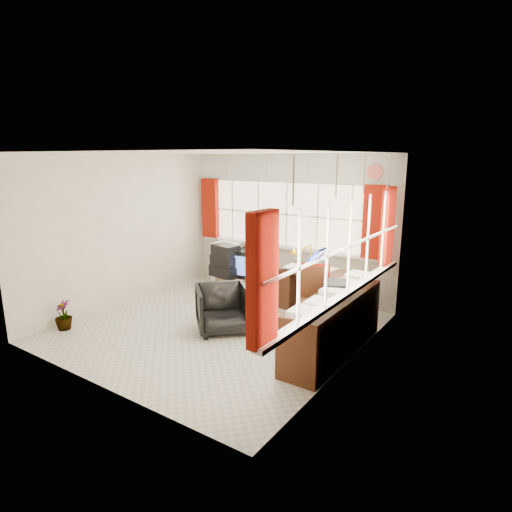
% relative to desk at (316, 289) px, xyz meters
% --- Properties ---
extents(ground, '(4.00, 4.00, 0.00)m').
position_rel_desk_xyz_m(ground, '(-0.88, -1.40, -0.38)').
color(ground, beige).
rests_on(ground, ground).
extents(room_walls, '(4.00, 4.00, 4.00)m').
position_rel_desk_xyz_m(room_walls, '(-0.88, -1.40, 1.12)').
color(room_walls, beige).
rests_on(room_walls, ground).
extents(window_back, '(3.70, 0.12, 3.60)m').
position_rel_desk_xyz_m(window_back, '(-0.88, 0.54, 0.56)').
color(window_back, '#FFF1C9').
rests_on(window_back, room_walls).
extents(window_right, '(0.12, 3.70, 3.60)m').
position_rel_desk_xyz_m(window_right, '(1.06, -1.40, 0.56)').
color(window_right, '#FFF1C9').
rests_on(window_right, room_walls).
extents(curtains, '(3.83, 3.83, 1.15)m').
position_rel_desk_xyz_m(curtains, '(0.04, -0.48, 1.07)').
color(curtains, '#971208').
rests_on(curtains, room_walls).
extents(overhead_cabinets, '(3.98, 3.98, 0.48)m').
position_rel_desk_xyz_m(overhead_cabinets, '(0.10, -0.42, 1.87)').
color(overhead_cabinets, beige).
rests_on(overhead_cabinets, room_walls).
extents(desk, '(1.27, 0.74, 0.73)m').
position_rel_desk_xyz_m(desk, '(0.00, 0.00, 0.00)').
color(desk, '#462110').
rests_on(desk, ground).
extents(desk_lamp, '(0.19, 0.17, 0.45)m').
position_rel_desk_xyz_m(desk_lamp, '(-0.04, -0.12, 0.62)').
color(desk_lamp, yellow).
rests_on(desk_lamp, desk).
extents(task_chair, '(0.53, 0.55, 0.99)m').
position_rel_desk_xyz_m(task_chair, '(0.36, -0.79, 0.14)').
color(task_chair, black).
rests_on(task_chair, ground).
extents(office_chair, '(1.02, 1.02, 0.66)m').
position_rel_desk_xyz_m(office_chair, '(-0.75, -1.45, -0.05)').
color(office_chair, black).
rests_on(office_chair, ground).
extents(radiator, '(0.40, 0.21, 0.57)m').
position_rel_desk_xyz_m(radiator, '(-0.71, -0.53, -0.15)').
color(radiator, white).
rests_on(radiator, ground).
extents(credenza, '(0.50, 2.00, 0.85)m').
position_rel_desk_xyz_m(credenza, '(0.85, -1.20, 0.01)').
color(credenza, '#462110').
rests_on(credenza, ground).
extents(file_tray, '(0.42, 0.47, 0.13)m').
position_rel_desk_xyz_m(file_tray, '(0.76, -1.00, 0.43)').
color(file_tray, black).
rests_on(file_tray, credenza).
extents(tv_bench, '(1.40, 0.50, 0.25)m').
position_rel_desk_xyz_m(tv_bench, '(-1.43, 0.32, -0.26)').
color(tv_bench, olive).
rests_on(tv_bench, ground).
extents(crt_tv, '(0.61, 0.58, 0.51)m').
position_rel_desk_xyz_m(crt_tv, '(-1.52, 0.39, 0.12)').
color(crt_tv, black).
rests_on(crt_tv, tv_bench).
extents(hifi_stack, '(0.63, 0.46, 0.60)m').
position_rel_desk_xyz_m(hifi_stack, '(-1.93, 0.14, 0.15)').
color(hifi_stack, black).
rests_on(hifi_stack, tv_bench).
extents(mini_fridge, '(0.52, 0.52, 0.84)m').
position_rel_desk_xyz_m(mini_fridge, '(-2.06, 0.40, 0.03)').
color(mini_fridge, white).
rests_on(mini_fridge, ground).
extents(spray_bottle_a, '(0.13, 0.13, 0.29)m').
position_rel_desk_xyz_m(spray_bottle_a, '(-1.74, -0.24, -0.24)').
color(spray_bottle_a, silver).
rests_on(spray_bottle_a, ground).
extents(spray_bottle_b, '(0.11, 0.11, 0.19)m').
position_rel_desk_xyz_m(spray_bottle_b, '(-1.27, -0.56, -0.29)').
color(spray_bottle_b, '#98E3D6').
rests_on(spray_bottle_b, ground).
extents(flower_vase, '(0.28, 0.28, 0.44)m').
position_rel_desk_xyz_m(flower_vase, '(-2.68, -2.70, -0.17)').
color(flower_vase, black).
rests_on(flower_vase, ground).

